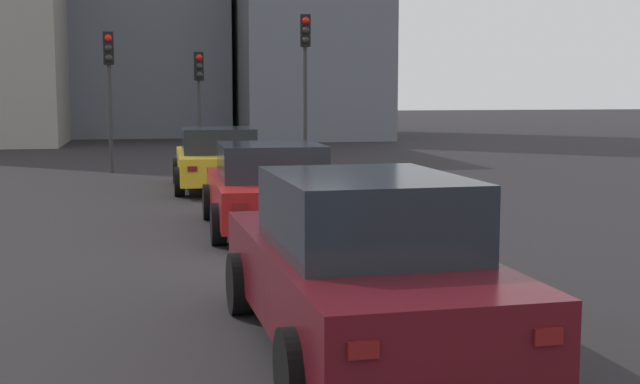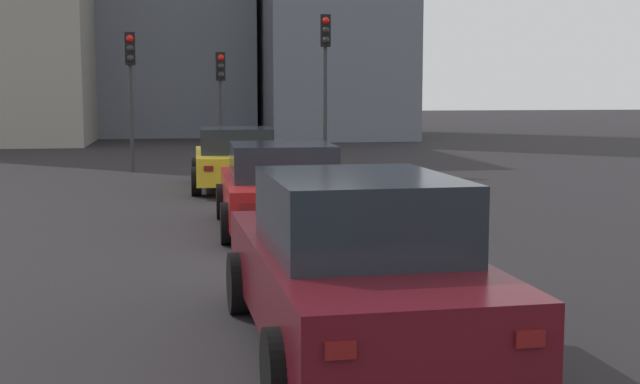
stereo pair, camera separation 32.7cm
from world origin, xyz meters
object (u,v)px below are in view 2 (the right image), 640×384
at_px(car_maroon_third, 354,266).
at_px(traffic_light_far_left, 221,83).
at_px(car_red_second, 281,188).
at_px(traffic_light_near_right, 325,60).
at_px(car_yellow_lead, 236,159).
at_px(traffic_light_near_left, 131,72).

distance_m(car_maroon_third, traffic_light_far_left, 20.14).
bearing_deg(car_red_second, traffic_light_near_right, -12.74).
relative_size(car_maroon_third, traffic_light_far_left, 1.33).
relative_size(car_yellow_lead, traffic_light_far_left, 1.23).
bearing_deg(car_yellow_lead, traffic_light_near_right, -34.10).
distance_m(car_yellow_lead, car_red_second, 6.08).
distance_m(car_maroon_third, traffic_light_near_left, 17.54).
relative_size(car_yellow_lead, car_maroon_third, 0.92).
bearing_deg(traffic_light_near_right, car_red_second, -9.90).
bearing_deg(car_maroon_third, traffic_light_far_left, -1.33).
distance_m(car_yellow_lead, traffic_light_far_left, 7.55).
bearing_deg(car_red_second, traffic_light_far_left, 2.47).
bearing_deg(traffic_light_far_left, car_maroon_third, -5.12).
relative_size(car_yellow_lead, traffic_light_near_right, 0.97).
bearing_deg(traffic_light_far_left, traffic_light_near_right, 34.80).
height_order(car_yellow_lead, traffic_light_near_right, traffic_light_near_right).
xyz_separation_m(car_yellow_lead, car_red_second, (-6.07, -0.34, 0.00)).
height_order(car_red_second, traffic_light_far_left, traffic_light_far_left).
xyz_separation_m(car_red_second, traffic_light_near_left, (10.53, 2.95, 2.11)).
distance_m(car_red_second, car_maroon_third, 6.67).
xyz_separation_m(car_yellow_lead, car_maroon_third, (-12.74, -0.19, 0.06)).
bearing_deg(traffic_light_far_left, car_red_second, -4.25).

